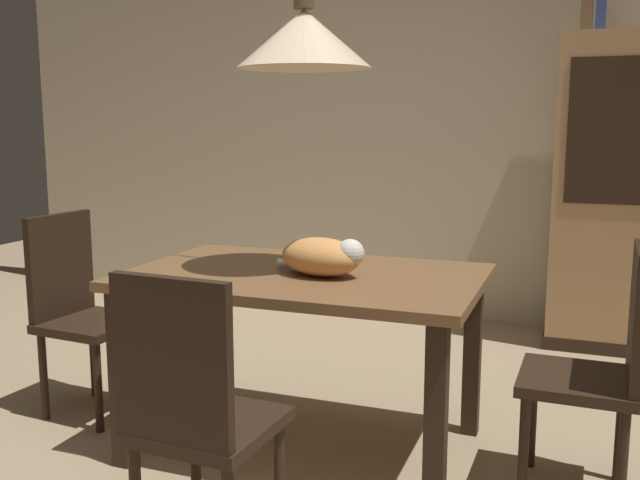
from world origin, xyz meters
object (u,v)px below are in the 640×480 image
Objects in this scene: cat_sleeping at (323,257)px; book_brown_thick at (587,14)px; pendant_lamp at (304,38)px; book_blue_wide at (601,12)px; dining_table at (305,297)px; chair_left_side at (79,305)px; chair_near_front at (194,409)px; chair_right_side at (602,362)px.

book_brown_thick is (0.89, 1.98, 1.13)m from cat_sleeping.
book_blue_wide is (1.06, 1.94, 0.31)m from pendant_lamp.
dining_table is 1.51× the size of chair_left_side.
chair_right_side is at bearing 37.75° from chair_near_front.
book_blue_wide is (0.08, 0.00, 0.01)m from book_brown_thick.
chair_near_front is 2.33× the size of cat_sleeping.
book_blue_wide reaches higher than chair_left_side.
book_blue_wide is (0.97, 1.98, 1.14)m from cat_sleeping.
book_blue_wide is at bearing 0.00° from book_brown_thick.
pendant_lamp is at bearing 75.96° from dining_table.
chair_near_front and chair_right_side have the same top height.
chair_near_front is 3.88× the size of book_brown_thick.
chair_left_side is 0.72× the size of pendant_lamp.
chair_left_side is 1.00× the size of chair_right_side.
chair_left_side is 3.26m from book_blue_wide.
cat_sleeping is at bearing -114.28° from book_brown_thick.
chair_right_side reaches higher than cat_sleeping.
pendant_lamp is 5.42× the size of book_blue_wide.
chair_left_side is 3.21m from book_brown_thick.
chair_left_side is 2.33× the size of cat_sleeping.
dining_table is at bearing -104.04° from pendant_lamp.
pendant_lamp is 2.23m from book_blue_wide.
chair_near_front is 1.00× the size of chair_right_side.
pendant_lamp is at bearing -118.60° from book_blue_wide.
chair_right_side is 3.88× the size of book_brown_thick.
book_brown_thick is at bearing 65.72° from cat_sleeping.
book_blue_wide reaches higher than dining_table.
dining_table is at bearing 89.72° from chair_near_front.
pendant_lamp is at bearing -0.33° from chair_left_side.
book_blue_wide is at bearing 61.40° from dining_table.
book_brown_thick reaches higher than chair_right_side.
pendant_lamp is at bearing -116.87° from book_brown_thick.
pendant_lamp reaches higher than chair_near_front.
chair_right_side is (1.13, 0.88, 0.00)m from chair_near_front.
cat_sleeping is 1.66× the size of book_blue_wide.
book_blue_wide reaches higher than book_brown_thick.
book_brown_thick is at bearing 63.13° from pendant_lamp.
dining_table is at bearing 158.72° from cat_sleeping.
pendant_lamp reaches higher than cat_sleeping.
chair_right_side is 2.43m from book_blue_wide.
chair_near_front is 1.43m from chair_right_side.
dining_table is 5.83× the size of book_brown_thick.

